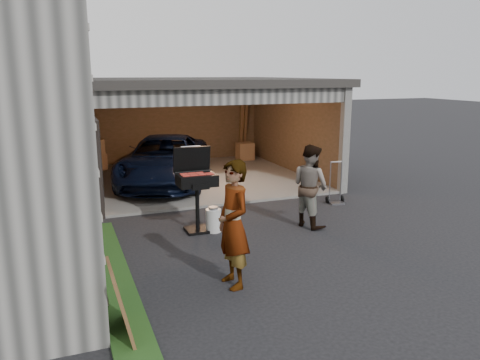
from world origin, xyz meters
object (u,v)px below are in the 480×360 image
object	(u,v)px
man	(310,186)
hand_truck	(336,195)
minivan	(165,162)
plywood_panel	(121,303)
woman	(233,224)
bbq_grill	(196,183)
propane_tank	(213,220)

from	to	relation	value
man	hand_truck	world-z (taller)	man
minivan	plywood_panel	size ratio (longest dim) A/B	5.17
plywood_panel	woman	bearing A→B (deg)	26.33
hand_truck	bbq_grill	bearing A→B (deg)	-161.47
man	bbq_grill	size ratio (longest dim) A/B	1.02
woman	propane_tank	distance (m)	2.52
man	hand_truck	size ratio (longest dim) A/B	1.63
propane_tank	hand_truck	xyz separation A→B (m)	(3.36, 0.89, -0.03)
minivan	hand_truck	xyz separation A→B (m)	(3.38, -3.32, -0.45)
woman	bbq_grill	bearing A→B (deg)	170.55
man	hand_truck	xyz separation A→B (m)	(1.42, 1.24, -0.64)
bbq_grill	hand_truck	size ratio (longest dim) A/B	1.61
bbq_grill	propane_tank	xyz separation A→B (m)	(0.28, -0.17, -0.75)
man	hand_truck	distance (m)	1.99
man	bbq_grill	distance (m)	2.29
bbq_grill	plywood_panel	size ratio (longest dim) A/B	1.83
bbq_grill	plywood_panel	bearing A→B (deg)	-119.18
plywood_panel	hand_truck	xyz separation A→B (m)	(5.54, 4.11, -0.25)
woman	man	distance (m)	3.14
woman	bbq_grill	distance (m)	2.55
propane_tank	plywood_panel	world-z (taller)	plywood_panel
minivan	man	bearing A→B (deg)	-46.15
propane_tank	bbq_grill	bearing A→B (deg)	149.11
minivan	woman	xyz separation A→B (m)	(-0.44, -6.58, 0.29)
minivan	woman	bearing A→B (deg)	-73.28
propane_tank	hand_truck	distance (m)	3.47
woman	plywood_panel	bearing A→B (deg)	-69.02
minivan	propane_tank	size ratio (longest dim) A/B	10.24
woman	plywood_panel	distance (m)	1.97
bbq_grill	plywood_panel	distance (m)	3.92
plywood_panel	hand_truck	distance (m)	6.90
minivan	hand_truck	size ratio (longest dim) A/B	4.55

